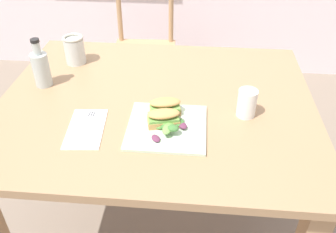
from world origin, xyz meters
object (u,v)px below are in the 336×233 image
Objects in this scene: bottle_cold_brew at (41,70)px; plate_lunch at (167,127)px; dining_table at (157,126)px; sandwich_half_back at (165,107)px; sandwich_half_front at (163,117)px; fork_on_napkin at (87,125)px; mason_jar_iced_tea at (75,51)px; chair_wooden_far at (144,49)px; cup_extra_side at (247,103)px.

plate_lunch is at bearing -25.04° from bottle_cold_brew.
dining_table is 0.19m from sandwich_half_back.
fork_on_napkin is at bearing -175.70° from sandwich_half_front.
dining_table is at bearing -8.94° from bottle_cold_brew.
plate_lunch is 0.27m from fork_on_napkin.
mason_jar_iced_tea is (0.07, 0.20, -0.01)m from bottle_cold_brew.
mason_jar_iced_tea is (-0.18, -0.76, 0.35)m from chair_wooden_far.
dining_table is 4.49× the size of plate_lunch.
fork_on_napkin is 0.35m from bottle_cold_brew.
bottle_cold_brew is at bearing 155.20° from sandwich_half_front.
chair_wooden_far is 8.72× the size of cup_extra_side.
bottle_cold_brew is (-0.24, 0.25, 0.06)m from fork_on_napkin.
fork_on_napkin is at bearing -90.27° from chair_wooden_far.
dining_table is at bearing 40.00° from fork_on_napkin.
fork_on_napkin is (-0.21, -0.18, 0.13)m from dining_table.
fork_on_napkin is 0.95× the size of bottle_cold_brew.
sandwich_half_front is at bearing 4.30° from fork_on_napkin.
chair_wooden_far is 7.43× the size of sandwich_half_back.
chair_wooden_far is at bearing 75.52° from bottle_cold_brew.
plate_lunch is at bearing -159.12° from cup_extra_side.
sandwich_half_back is 0.28m from cup_extra_side.
chair_wooden_far is at bearing 102.38° from plate_lunch.
sandwich_half_front is at bearing -88.99° from sandwich_half_back.
sandwich_half_front is (0.04, -0.16, 0.16)m from dining_table.
sandwich_half_back is (-0.00, 0.06, 0.00)m from sandwich_half_front.
fork_on_napkin is (-0.01, -1.21, 0.30)m from chair_wooden_far.
chair_wooden_far is 1.06m from bottle_cold_brew.
plate_lunch is 0.62m from mason_jar_iced_tea.
chair_wooden_far is at bearing 102.50° from sandwich_half_back.
cup_extra_side is (0.32, -0.07, 0.17)m from dining_table.
bottle_cold_brew reaches higher than sandwich_half_back.
dining_table is at bearing -35.01° from mason_jar_iced_tea.
sandwich_half_back reaches higher than dining_table.
cup_extra_side is (0.71, -0.34, -0.00)m from mason_jar_iced_tea.
cup_extra_side is at bearing 11.89° from fork_on_napkin.
sandwich_half_back is at bearing -18.49° from bottle_cold_brew.
plate_lunch is 2.15× the size of mason_jar_iced_tea.
sandwich_half_back is 0.27m from fork_on_napkin.
chair_wooden_far is 0.86m from mason_jar_iced_tea.
sandwich_half_back is 0.56m from mason_jar_iced_tea.
cup_extra_side reaches higher than sandwich_half_back.
fork_on_napkin is at bearing -168.11° from cup_extra_side.
sandwich_half_front is 0.61m from mason_jar_iced_tea.
fork_on_napkin is (-0.27, -0.01, 0.00)m from plate_lunch.
mason_jar_iced_tea is (-0.38, 0.27, 0.18)m from dining_table.
mason_jar_iced_tea is (-0.43, 0.43, 0.02)m from sandwich_half_front.
cup_extra_side is (0.78, -0.14, -0.02)m from bottle_cold_brew.
dining_table is at bearing 108.63° from plate_lunch.
sandwich_half_back is at bearing -77.50° from chair_wooden_far.
sandwich_half_front is 1.17× the size of cup_extra_side.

